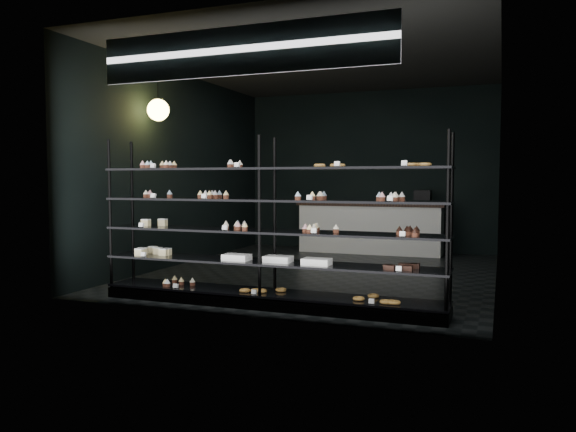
{
  "coord_description": "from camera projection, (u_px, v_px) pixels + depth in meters",
  "views": [
    {
      "loc": [
        2.55,
        -8.22,
        1.43
      ],
      "look_at": [
        0.14,
        -1.9,
        0.99
      ],
      "focal_mm": 35.0,
      "sensor_mm": 36.0,
      "label": 1
    }
  ],
  "objects": [
    {
      "name": "room",
      "position": [
        324.0,
        168.0,
        8.56
      ],
      "size": [
        5.01,
        6.01,
        3.2
      ],
      "color": "black",
      "rests_on": "ground"
    },
    {
      "name": "display_shelf",
      "position": [
        265.0,
        251.0,
        6.31
      ],
      "size": [
        4.0,
        0.5,
        1.91
      ],
      "color": "black",
      "rests_on": "room"
    },
    {
      "name": "signage",
      "position": [
        240.0,
        51.0,
        5.75
      ],
      "size": [
        3.3,
        0.05,
        0.5
      ],
      "color": "#0E0D42",
      "rests_on": "room"
    },
    {
      "name": "pendant_lamp",
      "position": [
        158.0,
        110.0,
        8.23
      ],
      "size": [
        0.32,
        0.32,
        0.89
      ],
      "color": "black",
      "rests_on": "room"
    },
    {
      "name": "service_counter",
      "position": [
        371.0,
        227.0,
        10.89
      ],
      "size": [
        2.83,
        0.65,
        1.23
      ],
      "color": "white",
      "rests_on": "room"
    }
  ]
}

